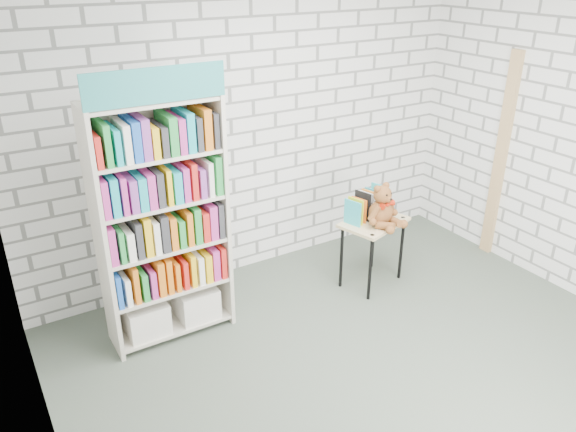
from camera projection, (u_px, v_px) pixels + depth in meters
ground at (383, 373)px, 4.27m from camera, size 4.50×4.50×0.00m
room_shell at (403, 149)px, 3.52m from camera, size 4.52×4.02×2.81m
bookshelf at (162, 222)px, 4.34m from camera, size 0.99×0.38×2.22m
display_table at (373, 230)px, 5.23m from camera, size 0.70×0.57×0.66m
table_books at (366, 205)px, 5.20m from camera, size 0.46×0.30×0.25m
teddy_bear at (383, 209)px, 5.05m from camera, size 0.36×0.35×0.39m
door_trim at (501, 158)px, 5.61m from camera, size 0.05×0.12×2.10m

